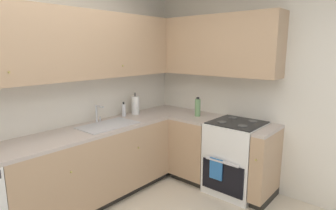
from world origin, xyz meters
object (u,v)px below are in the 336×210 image
at_px(oven_range, 236,157).
at_px(paper_towel_roll, 135,105).
at_px(oil_bottle, 198,107).
at_px(soap_bottle, 124,110).

xyz_separation_m(oven_range, paper_towel_roll, (-0.49, 1.31, 0.57)).
distance_m(oven_range, paper_towel_roll, 1.51).
relative_size(oven_range, paper_towel_roll, 3.35).
xyz_separation_m(paper_towel_roll, oil_bottle, (0.48, -0.73, -0.01)).
distance_m(oven_range, soap_bottle, 1.59).
bearing_deg(soap_bottle, oven_range, -62.64).
xyz_separation_m(soap_bottle, paper_towel_roll, (0.19, -0.02, 0.04)).
bearing_deg(paper_towel_roll, oven_range, -69.35).
relative_size(oven_range, oil_bottle, 4.07).
xyz_separation_m(oven_range, oil_bottle, (-0.02, 0.59, 0.56)).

